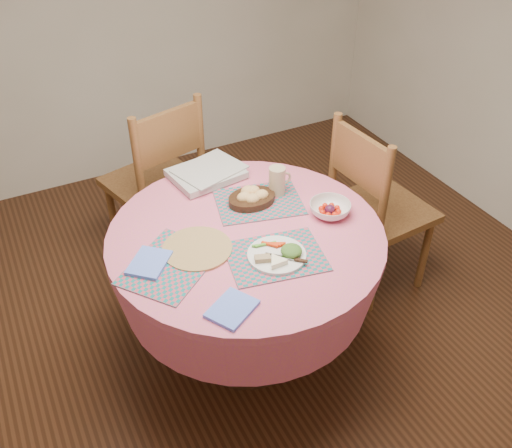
# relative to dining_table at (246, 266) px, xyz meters

# --- Properties ---
(ground) EXTENTS (4.00, 4.00, 0.00)m
(ground) POSITION_rel_dining_table_xyz_m (0.00, 0.00, -0.56)
(ground) COLOR #331C0F
(ground) RESTS_ON ground
(room_envelope) EXTENTS (4.01, 4.01, 2.71)m
(room_envelope) POSITION_rel_dining_table_xyz_m (0.00, 0.00, 1.16)
(room_envelope) COLOR silver
(room_envelope) RESTS_ON ground
(dining_table) EXTENTS (1.24, 1.24, 0.75)m
(dining_table) POSITION_rel_dining_table_xyz_m (0.00, 0.00, 0.00)
(dining_table) COLOR #E36A73
(dining_table) RESTS_ON ground
(chair_right) EXTENTS (0.49, 0.51, 1.04)m
(chair_right) POSITION_rel_dining_table_xyz_m (0.84, 0.14, -0.01)
(chair_right) COLOR brown
(chair_right) RESTS_ON ground
(chair_back) EXTENTS (0.59, 0.58, 1.06)m
(chair_back) POSITION_rel_dining_table_xyz_m (-0.11, 0.90, -0.00)
(chair_back) COLOR brown
(chair_back) RESTS_ON ground
(placemat_front) EXTENTS (0.45, 0.37, 0.01)m
(placemat_front) POSITION_rel_dining_table_xyz_m (0.04, -0.21, 0.20)
(placemat_front) COLOR #147275
(placemat_front) RESTS_ON dining_table
(placemat_left) EXTENTS (0.50, 0.48, 0.01)m
(placemat_left) POSITION_rel_dining_table_xyz_m (-0.38, -0.06, 0.20)
(placemat_left) COLOR #147275
(placemat_left) RESTS_ON dining_table
(placemat_back) EXTENTS (0.46, 0.39, 0.01)m
(placemat_back) POSITION_rel_dining_table_xyz_m (0.16, 0.18, 0.20)
(placemat_back) COLOR #147275
(placemat_back) RESTS_ON dining_table
(wicker_trivet) EXTENTS (0.30, 0.30, 0.01)m
(wicker_trivet) POSITION_rel_dining_table_xyz_m (-0.24, -0.01, 0.20)
(wicker_trivet) COLOR olive
(wicker_trivet) RESTS_ON dining_table
(napkin_near) EXTENTS (0.23, 0.21, 0.01)m
(napkin_near) POSITION_rel_dining_table_xyz_m (-0.26, -0.40, 0.20)
(napkin_near) COLOR #6082F8
(napkin_near) RESTS_ON dining_table
(napkin_far) EXTENTS (0.22, 0.23, 0.01)m
(napkin_far) POSITION_rel_dining_table_xyz_m (-0.45, -0.01, 0.21)
(napkin_far) COLOR #6082F8
(napkin_far) RESTS_ON placemat_left
(dinner_plate) EXTENTS (0.25, 0.25, 0.05)m
(dinner_plate) POSITION_rel_dining_table_xyz_m (0.05, -0.22, 0.22)
(dinner_plate) COLOR white
(dinner_plate) RESTS_ON placemat_front
(bread_bowl) EXTENTS (0.23, 0.23, 0.08)m
(bread_bowl) POSITION_rel_dining_table_xyz_m (0.13, 0.19, 0.23)
(bread_bowl) COLOR black
(bread_bowl) RESTS_ON placemat_back
(latte_mug) EXTENTS (0.12, 0.08, 0.14)m
(latte_mug) POSITION_rel_dining_table_xyz_m (0.27, 0.21, 0.27)
(latte_mug) COLOR tan
(latte_mug) RESTS_ON placemat_back
(fruit_bowl) EXTENTS (0.22, 0.22, 0.06)m
(fruit_bowl) POSITION_rel_dining_table_xyz_m (0.40, -0.05, 0.22)
(fruit_bowl) COLOR white
(fruit_bowl) RESTS_ON dining_table
(newspaper_stack) EXTENTS (0.40, 0.33, 0.04)m
(newspaper_stack) POSITION_rel_dining_table_xyz_m (0.03, 0.50, 0.22)
(newspaper_stack) COLOR silver
(newspaper_stack) RESTS_ON dining_table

